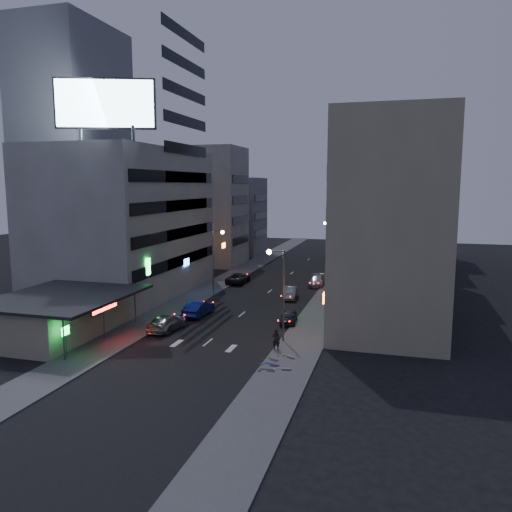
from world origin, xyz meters
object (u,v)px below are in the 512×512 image
at_px(person, 276,339).
at_px(road_car_blue, 199,308).
at_px(parked_car_left, 238,278).
at_px(scooter_silver_b, 297,351).
at_px(parked_car_right_mid, 290,293).
at_px(road_car_silver, 168,322).
at_px(scooter_silver_a, 291,361).
at_px(parked_car_right_near, 289,317).
at_px(scooter_black_a, 276,363).
at_px(scooter_blue, 281,358).
at_px(scooter_black_b, 279,354).
at_px(parked_car_right_far, 317,281).

bearing_deg(person, road_car_blue, -41.00).
relative_size(parked_car_left, scooter_silver_b, 2.75).
bearing_deg(scooter_silver_b, parked_car_right_mid, 37.46).
relative_size(parked_car_right_mid, road_car_silver, 0.83).
xyz_separation_m(road_car_blue, scooter_silver_b, (12.51, -10.13, -0.10)).
xyz_separation_m(parked_car_right_mid, road_car_silver, (-8.41, -16.06, 0.04)).
height_order(scooter_silver_a, scooter_silver_b, scooter_silver_a).
height_order(person, scooter_silver_a, person).
bearing_deg(parked_car_left, scooter_silver_a, 115.07).
relative_size(parked_car_right_near, scooter_black_a, 2.17).
xyz_separation_m(scooter_blue, scooter_black_b, (-0.36, 1.09, -0.11)).
relative_size(scooter_black_b, scooter_silver_b, 0.84).
bearing_deg(parked_car_right_near, road_car_blue, 172.72).
bearing_deg(scooter_silver_a, scooter_silver_b, -8.64).
xyz_separation_m(parked_car_right_mid, road_car_blue, (-7.57, -10.43, 0.09)).
bearing_deg(scooter_silver_a, parked_car_right_far, -4.14).
height_order(parked_car_right_far, scooter_blue, parked_car_right_far).
bearing_deg(road_car_silver, parked_car_right_near, -147.12).
distance_m(road_car_blue, scooter_silver_b, 16.10).
relative_size(road_car_silver, scooter_black_b, 3.27).
distance_m(scooter_silver_a, scooter_black_b, 1.90).
relative_size(parked_car_right_far, road_car_silver, 0.91).
distance_m(parked_car_right_far, road_car_silver, 26.71).
relative_size(person, scooter_black_b, 1.13).
xyz_separation_m(scooter_silver_a, scooter_silver_b, (-0.04, 2.38, -0.02)).
height_order(road_car_silver, person, person).
bearing_deg(scooter_black_a, scooter_blue, -10.09).
height_order(scooter_black_a, scooter_black_b, scooter_black_a).
bearing_deg(person, parked_car_right_mid, -82.65).
height_order(road_car_silver, scooter_black_a, road_car_silver).
distance_m(parked_car_right_mid, scooter_silver_b, 21.15).
distance_m(parked_car_right_near, scooter_silver_a, 12.62).
bearing_deg(scooter_blue, scooter_black_b, 35.45).
bearing_deg(parked_car_right_far, road_car_silver, -114.85).
bearing_deg(parked_car_right_mid, parked_car_right_near, -85.30).
xyz_separation_m(parked_car_right_far, road_car_blue, (-9.50, -19.00, 0.11)).
height_order(person, scooter_silver_b, person).
relative_size(parked_car_right_far, scooter_black_b, 2.97).
height_order(road_car_blue, scooter_blue, road_car_blue).
distance_m(parked_car_right_near, parked_car_left, 21.34).
height_order(parked_car_right_near, scooter_black_a, parked_car_right_near).
bearing_deg(scooter_silver_b, scooter_blue, -178.79).
xyz_separation_m(scooter_black_a, scooter_blue, (0.14, 0.96, 0.07)).
height_order(parked_car_right_mid, road_car_silver, road_car_silver).
bearing_deg(road_car_silver, parked_car_left, -82.82).
height_order(scooter_black_a, scooter_silver_a, scooter_silver_a).
xyz_separation_m(parked_car_right_mid, scooter_blue, (4.08, -22.60, 0.00)).
bearing_deg(scooter_silver_b, person, 79.04).
bearing_deg(parked_car_right_mid, person, -88.02).
height_order(parked_car_right_mid, scooter_silver_a, parked_car_right_mid).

